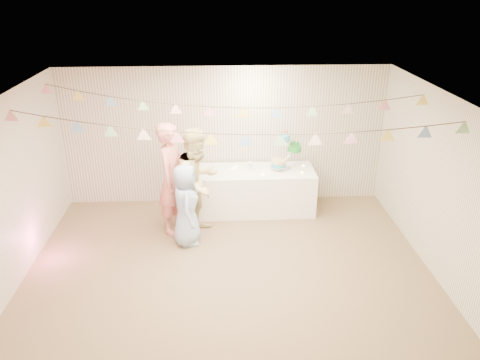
{
  "coord_description": "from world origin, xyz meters",
  "views": [
    {
      "loc": [
        -0.14,
        -5.81,
        4.04
      ],
      "look_at": [
        0.2,
        0.8,
        1.15
      ],
      "focal_mm": 35.0,
      "sensor_mm": 36.0,
      "label": 1
    }
  ],
  "objects_px": {
    "cake_stand": "(286,154)",
    "person_adult_b": "(198,182)",
    "person_child": "(186,205)",
    "person_adult_a": "(173,178)",
    "table": "(255,190)"
  },
  "relations": [
    {
      "from": "person_adult_b",
      "to": "person_adult_a",
      "type": "bearing_deg",
      "value": 113.14
    },
    {
      "from": "cake_stand",
      "to": "person_adult_b",
      "type": "distance_m",
      "value": 1.79
    },
    {
      "from": "cake_stand",
      "to": "person_adult_b",
      "type": "relative_size",
      "value": 0.37
    },
    {
      "from": "cake_stand",
      "to": "person_adult_b",
      "type": "xyz_separation_m",
      "value": [
        -1.57,
        -0.84,
        -0.16
      ]
    },
    {
      "from": "person_child",
      "to": "person_adult_a",
      "type": "bearing_deg",
      "value": 22.89
    },
    {
      "from": "table",
      "to": "person_adult_a",
      "type": "relative_size",
      "value": 1.11
    },
    {
      "from": "cake_stand",
      "to": "person_child",
      "type": "bearing_deg",
      "value": -146.39
    },
    {
      "from": "table",
      "to": "cake_stand",
      "type": "height_order",
      "value": "cake_stand"
    },
    {
      "from": "cake_stand",
      "to": "person_adult_a",
      "type": "distance_m",
      "value": 2.12
    },
    {
      "from": "table",
      "to": "cake_stand",
      "type": "distance_m",
      "value": 0.89
    },
    {
      "from": "person_adult_a",
      "to": "person_child",
      "type": "height_order",
      "value": "person_adult_a"
    },
    {
      "from": "person_adult_a",
      "to": "person_adult_b",
      "type": "relative_size",
      "value": 1.03
    },
    {
      "from": "cake_stand",
      "to": "person_child",
      "type": "xyz_separation_m",
      "value": [
        -1.76,
        -1.17,
        -0.41
      ]
    },
    {
      "from": "table",
      "to": "person_adult_a",
      "type": "xyz_separation_m",
      "value": [
        -1.44,
        -0.66,
        0.56
      ]
    },
    {
      "from": "person_adult_a",
      "to": "person_adult_b",
      "type": "distance_m",
      "value": 0.44
    }
  ]
}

